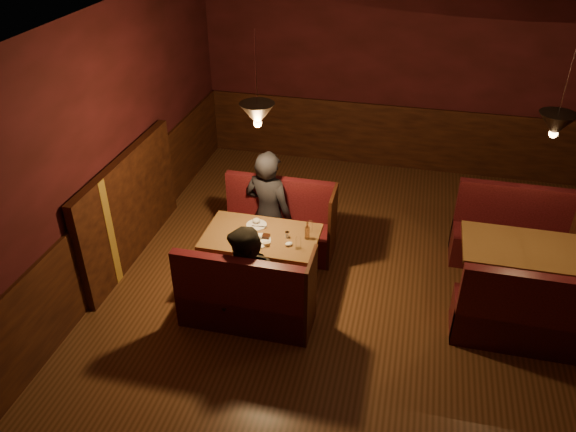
% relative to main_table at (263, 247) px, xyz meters
% --- Properties ---
extents(room, '(6.02, 7.02, 2.92)m').
position_rel_main_table_xyz_m(room, '(0.96, -0.14, 0.54)').
color(room, '#503016').
rests_on(room, ground).
extents(main_table, '(1.24, 0.75, 0.87)m').
position_rel_main_table_xyz_m(main_table, '(0.00, 0.00, 0.00)').
color(main_table, brown).
rests_on(main_table, ground).
extents(main_bench_far, '(1.36, 0.49, 0.93)m').
position_rel_main_table_xyz_m(main_bench_far, '(0.01, 0.70, -0.22)').
color(main_bench_far, black).
rests_on(main_bench_far, ground).
extents(main_bench_near, '(1.36, 0.49, 0.93)m').
position_rel_main_table_xyz_m(main_bench_near, '(0.01, -0.70, -0.22)').
color(main_bench_near, black).
rests_on(main_bench_near, ground).
extents(second_table, '(1.21, 0.77, 0.68)m').
position_rel_main_table_xyz_m(second_table, '(2.71, 0.39, -0.01)').
color(second_table, brown).
rests_on(second_table, ground).
extents(second_bench_far, '(1.33, 0.50, 0.95)m').
position_rel_main_table_xyz_m(second_bench_far, '(2.74, 1.11, -0.21)').
color(second_bench_far, black).
rests_on(second_bench_far, ground).
extents(second_bench_near, '(1.33, 0.50, 0.95)m').
position_rel_main_table_xyz_m(second_bench_near, '(2.74, -0.33, -0.21)').
color(second_bench_near, black).
rests_on(second_bench_near, ground).
extents(diner_a, '(0.68, 0.53, 1.67)m').
position_rel_main_table_xyz_m(diner_a, '(-0.12, 0.70, 0.32)').
color(diner_a, black).
rests_on(diner_a, ground).
extents(diner_b, '(0.89, 0.80, 1.50)m').
position_rel_main_table_xyz_m(diner_b, '(0.04, -0.67, 0.24)').
color(diner_b, black).
rests_on(diner_b, ground).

